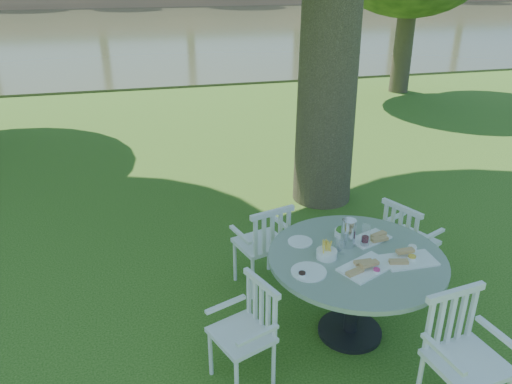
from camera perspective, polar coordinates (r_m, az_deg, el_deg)
ground at (r=5.37m, az=0.52°, el=-9.15°), size 140.00×140.00×0.00m
table at (r=4.29m, az=11.29°, el=-8.79°), size 1.46×1.46×0.80m
chair_ne at (r=5.15m, az=16.64°, el=-4.99°), size 0.57×0.59×0.90m
chair_nw at (r=4.85m, az=1.15°, el=-5.66°), size 0.57×0.54×0.92m
chair_sw at (r=3.90m, az=-0.63°, el=-14.88°), size 0.53×0.54×0.85m
chair_se at (r=3.89m, az=22.19°, el=-16.00°), size 0.54×0.52×0.96m
tableware at (r=4.23m, az=11.05°, el=-6.21°), size 1.20×0.83×0.25m
river at (r=27.51m, az=-12.19°, el=17.73°), size 100.00×28.00×0.12m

